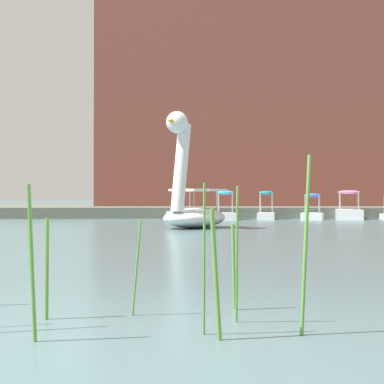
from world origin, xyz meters
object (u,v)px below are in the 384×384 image
at_px(pedal_boat_orange, 183,211).
at_px(parked_van, 277,192).
at_px(swan_boat, 192,203).
at_px(pedal_boat_blue, 312,212).
at_px(pedal_boat_pink, 349,211).
at_px(pedal_boat_teal, 266,210).
at_px(pedal_boat_cyan, 225,212).

height_order(pedal_boat_orange, parked_van, parked_van).
distance_m(swan_boat, pedal_boat_blue, 10.74).
distance_m(swan_boat, pedal_boat_pink, 12.02).
height_order(pedal_boat_orange, pedal_boat_pink, pedal_boat_orange).
xyz_separation_m(swan_boat, pedal_boat_teal, (4.09, 8.56, -0.47)).
distance_m(pedal_boat_cyan, pedal_boat_teal, 2.22).
height_order(pedal_boat_orange, pedal_boat_blue, pedal_boat_orange).
relative_size(pedal_boat_teal, pedal_boat_blue, 0.88).
relative_size(pedal_boat_orange, pedal_boat_blue, 1.16).
bearing_deg(parked_van, pedal_boat_cyan, -111.69).
distance_m(pedal_boat_blue, pedal_boat_pink, 1.93).
bearing_deg(pedal_boat_teal, pedal_boat_pink, -0.39).
height_order(swan_boat, pedal_boat_pink, swan_boat).
distance_m(pedal_boat_cyan, pedal_boat_pink, 6.55).
bearing_deg(pedal_boat_cyan, parked_van, 68.31).
bearing_deg(pedal_boat_orange, pedal_boat_teal, 6.71).
height_order(pedal_boat_teal, parked_van, parked_van).
height_order(pedal_boat_teal, pedal_boat_blue, pedal_boat_teal).
xyz_separation_m(pedal_boat_teal, pedal_boat_pink, (4.36, -0.03, -0.04)).
height_order(pedal_boat_teal, pedal_boat_pink, pedal_boat_pink).
bearing_deg(pedal_boat_orange, pedal_boat_pink, 3.17).
distance_m(swan_boat, pedal_boat_teal, 9.50).
bearing_deg(pedal_boat_cyan, pedal_boat_blue, 4.41).
bearing_deg(pedal_boat_cyan, pedal_boat_pink, 3.23).
xyz_separation_m(pedal_boat_pink, parked_van, (-1.83, 11.46, 1.12)).
relative_size(pedal_boat_orange, parked_van, 0.55).
height_order(pedal_boat_cyan, parked_van, parked_van).
distance_m(pedal_boat_orange, pedal_boat_blue, 6.81).
bearing_deg(swan_boat, pedal_boat_orange, 91.99).
relative_size(swan_boat, pedal_boat_blue, 2.01).
bearing_deg(pedal_boat_pink, pedal_boat_cyan, -176.77).
bearing_deg(pedal_boat_pink, parked_van, 99.09).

